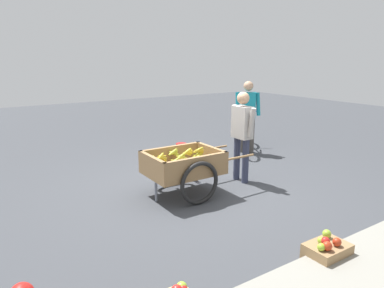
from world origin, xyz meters
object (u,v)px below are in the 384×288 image
cyclist_person (248,111)px  vendor_person (242,129)px  apple_crate (327,253)px  bicycle (247,135)px  dog (183,154)px  plastic_bucket (181,150)px  fruit_cart (183,167)px

cyclist_person → vendor_person: bearing=45.6°
apple_crate → vendor_person: bearing=-111.0°
bicycle → dog: size_ratio=1.87×
apple_crate → plastic_bucket: bearing=-101.6°
bicycle → dog: (1.89, 0.32, -0.08)m
fruit_cart → vendor_person: size_ratio=1.09×
cyclist_person → dog: 1.92m
vendor_person → plastic_bucket: vendor_person is taller
fruit_cart → plastic_bucket: size_ratio=5.72×
cyclist_person → apple_crate: size_ratio=3.55×
dog → fruit_cart: bearing=58.9°
dog → apple_crate: 3.61m
bicycle → vendor_person: bearing=45.7°
cyclist_person → plastic_bucket: bearing=-18.4°
dog → bicycle: bearing=-170.4°
fruit_cart → cyclist_person: cyclist_person is taller
bicycle → apple_crate: (2.37, 3.89, -0.23)m
cyclist_person → plastic_bucket: (1.40, -0.47, -0.79)m
bicycle → fruit_cart: bearing=29.7°
cyclist_person → dog: cyclist_person is taller
fruit_cart → apple_crate: fruit_cart is taller
plastic_bucket → dog: bearing=60.0°
fruit_cart → bicycle: size_ratio=1.31×
fruit_cart → bicycle: bearing=-150.3°
plastic_bucket → bicycle: bearing=166.8°
vendor_person → plastic_bucket: bearing=-88.2°
plastic_bucket → apple_crate: 4.33m
fruit_cart → dog: (-0.70, -1.16, -0.17)m
vendor_person → cyclist_person: 1.92m
fruit_cart → dog: fruit_cart is taller
fruit_cart → bicycle: 2.98m
fruit_cart → vendor_person: bearing=179.7°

